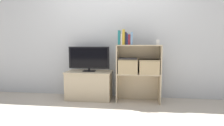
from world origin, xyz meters
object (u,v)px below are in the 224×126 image
object	(u,v)px
book_mustard	(124,37)
book_charcoal	(126,38)
book_maroon	(129,40)
book_ivory	(122,39)
tv	(89,58)
baby_monitor	(158,42)
book_skyblue	(132,39)
book_navy	(127,39)
tv_stand	(89,85)
book_teal	(119,38)
storage_basket_left	(128,66)
laptop	(128,58)
storage_basket_right	(149,66)

from	to	relation	value
book_mustard	book_charcoal	world-z (taller)	book_mustard
book_maroon	book_ivory	bearing A→B (deg)	-180.00
tv	baby_monitor	size ratio (longest dim) A/B	6.49
book_skyblue	book_navy	bearing A→B (deg)	180.00
book_navy	baby_monitor	world-z (taller)	book_navy
tv_stand	book_mustard	size ratio (longest dim) A/B	3.25
book_ivory	book_navy	size ratio (longest dim) A/B	0.96
book_teal	book_mustard	size ratio (longest dim) A/B	0.94
baby_monitor	book_ivory	bearing A→B (deg)	-175.79
book_ivory	storage_basket_left	xyz separation A→B (m)	(0.11, 0.03, -0.45)
tv	book_mustard	bearing A→B (deg)	-10.16
storage_basket_left	book_teal	bearing A→B (deg)	-168.73
book_navy	baby_monitor	size ratio (longest dim) A/B	1.64
book_mustard	laptop	size ratio (longest dim) A/B	0.82
tv	baby_monitor	world-z (taller)	baby_monitor
book_navy	book_maroon	bearing A→B (deg)	0.00
tv	book_ivory	bearing A→B (deg)	-10.75
book_teal	book_navy	size ratio (longest dim) A/B	1.26
storage_basket_right	tv	bearing A→B (deg)	175.51
storage_basket_right	laptop	size ratio (longest dim) A/B	1.08
book_maroon	book_navy	bearing A→B (deg)	180.00
book_mustard	storage_basket_left	distance (m)	0.50
book_maroon	storage_basket_left	world-z (taller)	book_maroon
book_teal	storage_basket_right	xyz separation A→B (m)	(0.51, 0.03, -0.48)
book_charcoal	baby_monitor	xyz separation A→B (m)	(0.54, 0.05, -0.06)
book_ivory	book_maroon	distance (m)	0.13
book_maroon	baby_monitor	distance (m)	0.49
tv_stand	book_maroon	size ratio (longest dim) A/B	4.85
tv_stand	book_maroon	distance (m)	1.12
book_mustard	book_maroon	size ratio (longest dim) A/B	1.49
book_navy	storage_basket_left	bearing A→B (deg)	62.07
book_mustard	tv_stand	bearing A→B (deg)	169.70
book_charcoal	storage_basket_left	bearing A→B (deg)	37.23
book_skyblue	tv_stand	bearing A→B (deg)	171.47
tv	book_navy	distance (m)	0.79
book_charcoal	storage_basket_left	size ratio (longest dim) A/B	0.63
book_maroon	storage_basket_left	distance (m)	0.45
tv_stand	baby_monitor	bearing A→B (deg)	-3.35
tv	tv_stand	bearing A→B (deg)	90.00
tv	book_teal	size ratio (longest dim) A/B	3.14
book_skyblue	book_mustard	bearing A→B (deg)	180.00
book_navy	laptop	bearing A→B (deg)	62.07
book_teal	baby_monitor	xyz separation A→B (m)	(0.65, 0.05, -0.08)
book_mustard	storage_basket_right	bearing A→B (deg)	3.96
storage_basket_left	book_navy	bearing A→B (deg)	-117.93
tv	laptop	distance (m)	0.73
storage_basket_right	laptop	xyz separation A→B (m)	(-0.36, -0.00, 0.12)
book_teal	book_ivory	world-z (taller)	book_teal
book_maroon	storage_basket_left	xyz separation A→B (m)	(-0.02, 0.03, -0.45)
book_skyblue	storage_basket_left	bearing A→B (deg)	152.85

